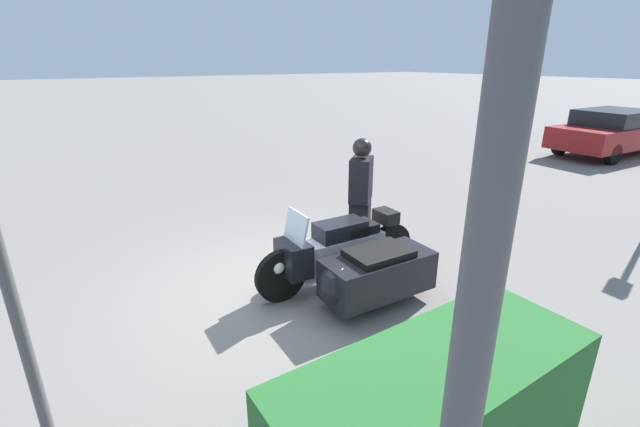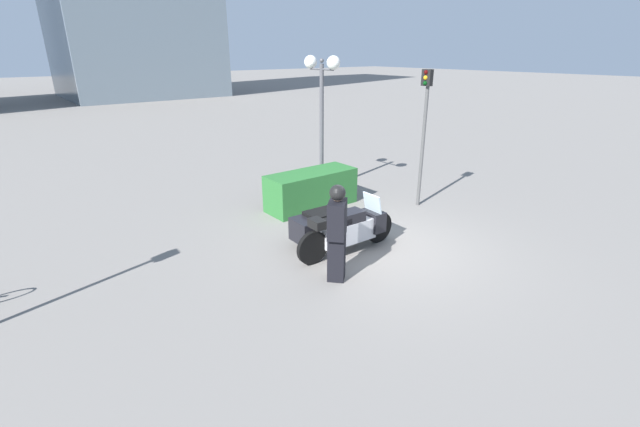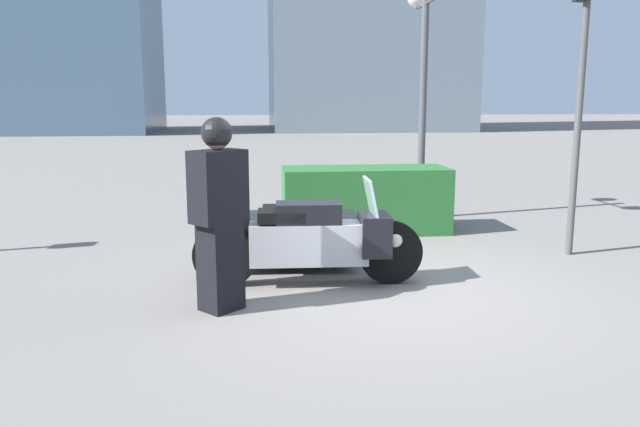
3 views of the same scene
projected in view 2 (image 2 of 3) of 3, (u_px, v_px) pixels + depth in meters
ground_plane at (384, 248)px, 9.34m from camera, size 160.00×160.00×0.00m
police_motorcycle at (337, 226)px, 9.28m from camera, size 2.51×1.34×1.17m
officer_rider at (337, 231)px, 7.74m from camera, size 0.58×0.56×1.85m
hedge_bush_curbside at (311, 190)px, 11.62m from camera, size 2.51×0.96×0.99m
twin_lamp_post at (322, 86)px, 12.06m from camera, size 0.37×1.39×3.91m
traffic_light_near at (424, 120)px, 11.07m from camera, size 0.23×0.27×3.60m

